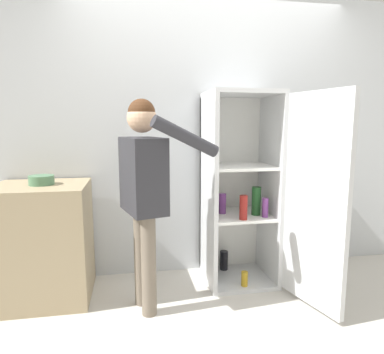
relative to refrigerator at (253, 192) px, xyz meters
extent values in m
plane|color=beige|center=(-0.29, -0.56, -0.82)|extent=(12.00, 12.00, 0.00)
cube|color=silver|center=(-0.29, 0.42, 0.46)|extent=(7.00, 0.06, 2.55)
cube|color=silver|center=(-0.09, 0.09, -0.80)|extent=(0.59, 0.56, 0.04)
cube|color=silver|center=(-0.09, 0.09, 0.82)|extent=(0.59, 0.56, 0.04)
cube|color=white|center=(-0.09, 0.35, 0.01)|extent=(0.59, 0.03, 1.59)
cube|color=silver|center=(-0.37, 0.09, 0.01)|extent=(0.04, 0.56, 1.59)
cube|color=silver|center=(0.18, 0.09, 0.01)|extent=(0.04, 0.56, 1.59)
cube|color=white|center=(-0.09, 0.09, -0.22)|extent=(0.52, 0.49, 0.02)
cube|color=white|center=(-0.09, 0.09, 0.21)|extent=(0.52, 0.49, 0.02)
cube|color=silver|center=(0.30, -0.47, 0.01)|extent=(0.20, 0.58, 1.59)
cylinder|color=black|center=(-0.31, 0.09, -0.69)|extent=(0.05, 0.05, 0.19)
cylinder|color=#1E5123|center=(0.04, 0.03, -0.09)|extent=(0.08, 0.08, 0.25)
cylinder|color=maroon|center=(-0.12, -0.10, -0.11)|extent=(0.07, 0.07, 0.20)
cylinder|color=black|center=(-0.18, 0.24, -0.70)|extent=(0.07, 0.07, 0.18)
cylinder|color=#723884|center=(-0.24, 0.12, -0.12)|extent=(0.06, 0.06, 0.18)
cylinder|color=#B78C1E|center=(-0.10, -0.12, -0.72)|extent=(0.06, 0.06, 0.13)
cylinder|color=#723884|center=(0.09, -0.06, -0.13)|extent=(0.05, 0.05, 0.16)
cylinder|color=#726656|center=(-0.96, -0.19, -0.44)|extent=(0.11, 0.11, 0.76)
cylinder|color=#726656|center=(-0.91, -0.35, -0.44)|extent=(0.11, 0.11, 0.76)
cube|color=#2D2D33|center=(-0.94, -0.27, 0.21)|extent=(0.35, 0.48, 0.54)
sphere|color=#DBAD89|center=(-0.94, -0.27, 0.61)|extent=(0.21, 0.21, 0.21)
sphere|color=#4C2D19|center=(-0.94, -0.27, 0.65)|extent=(0.19, 0.19, 0.19)
cylinder|color=#2D2D33|center=(-1.00, -0.04, 0.18)|extent=(0.09, 0.09, 0.51)
cylinder|color=#2D2D33|center=(-0.65, -0.44, 0.49)|extent=(0.50, 0.22, 0.29)
cube|color=tan|center=(-1.72, 0.05, -0.36)|extent=(0.71, 0.62, 0.93)
cylinder|color=#517F5B|center=(-1.71, 0.05, 0.14)|extent=(0.19, 0.19, 0.07)
camera|label=1|loc=(-1.02, -2.72, 0.57)|focal=32.00mm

